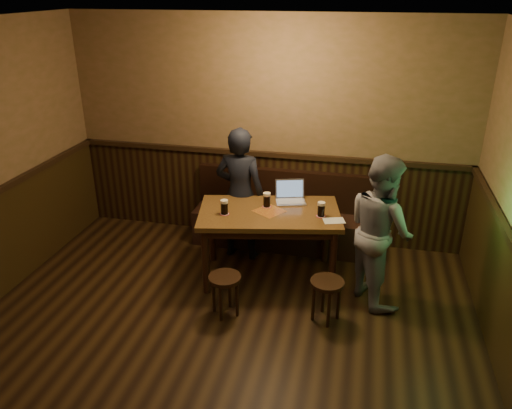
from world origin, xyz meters
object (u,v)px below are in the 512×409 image
object	(u,v)px
pint_right	(321,209)
pint_mid	(267,200)
laptop	(290,196)
stool_right	(327,289)
pub_table	(269,220)
pint_left	(224,207)
stool_left	(225,284)
person_suit	(240,194)
bench	(281,222)
person_grey	(380,230)

from	to	relation	value
pint_right	pint_mid	bearing A→B (deg)	169.30
pint_mid	laptop	distance (m)	0.32
stool_right	pub_table	bearing A→B (deg)	136.47
pub_table	pint_left	size ratio (longest dim) A/B	10.12
stool_left	pint_left	size ratio (longest dim) A/B	2.69
pub_table	pint_mid	xyz separation A→B (m)	(-0.05, 0.11, 0.19)
pint_mid	laptop	bearing A→B (deg)	44.14
laptop	person_suit	distance (m)	0.61
pint_left	pint_right	world-z (taller)	pint_left
pint_mid	bench	bearing A→B (deg)	85.72
pub_table	stool_left	distance (m)	0.93
pub_table	stool_left	xyz separation A→B (m)	(-0.28, -0.81, -0.36)
pub_table	laptop	bearing A→B (deg)	50.34
pub_table	pint_left	bearing A→B (deg)	-169.99
bench	pint_right	bearing A→B (deg)	-54.86
pint_mid	person_suit	xyz separation A→B (m)	(-0.38, 0.29, -0.09)
bench	stool_left	distance (m)	1.62
bench	pub_table	world-z (taller)	bench
bench	pint_right	world-z (taller)	pint_right
stool_right	person_suit	world-z (taller)	person_suit
pub_table	person_suit	xyz separation A→B (m)	(-0.43, 0.40, 0.10)
pint_left	person_suit	bearing A→B (deg)	87.58
pub_table	person_suit	bearing A→B (deg)	125.68
pub_table	pint_right	distance (m)	0.59
pub_table	pint_left	distance (m)	0.52
stool_left	person_grey	size ratio (longest dim) A/B	0.28
pint_right	person_suit	xyz separation A→B (m)	(-0.99, 0.41, -0.09)
pub_table	person_suit	size ratio (longest dim) A/B	1.03
bench	pint_left	world-z (taller)	pint_left
pint_right	person_grey	distance (m)	0.64
bench	pint_left	size ratio (longest dim) A/B	13.36
person_grey	laptop	bearing A→B (deg)	33.69
pint_left	laptop	distance (m)	0.81
person_suit	pint_mid	bearing A→B (deg)	146.78
pint_right	person_suit	size ratio (longest dim) A/B	0.10
pint_right	stool_right	bearing A→B (deg)	-77.15
bench	pub_table	bearing A→B (deg)	-90.00
bench	stool_right	size ratio (longest dim) A/B	4.91
stool_left	person_grey	xyz separation A→B (m)	(1.46, 0.66, 0.44)
stool_right	person_grey	world-z (taller)	person_grey
stool_left	person_suit	size ratio (longest dim) A/B	0.27
stool_left	pint_right	size ratio (longest dim) A/B	2.71
bench	pint_left	xyz separation A→B (m)	(-0.46, -0.97, 0.59)
bench	stool_right	world-z (taller)	bench
pub_table	person_grey	xyz separation A→B (m)	(1.18, -0.15, 0.09)
laptop	person_grey	distance (m)	1.12
pint_mid	pub_table	bearing A→B (deg)	-64.95
pub_table	stool_right	size ratio (longest dim) A/B	3.72
pint_left	pint_right	size ratio (longest dim) A/B	1.01
pint_mid	pint_right	xyz separation A→B (m)	(0.61, -0.12, -0.00)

